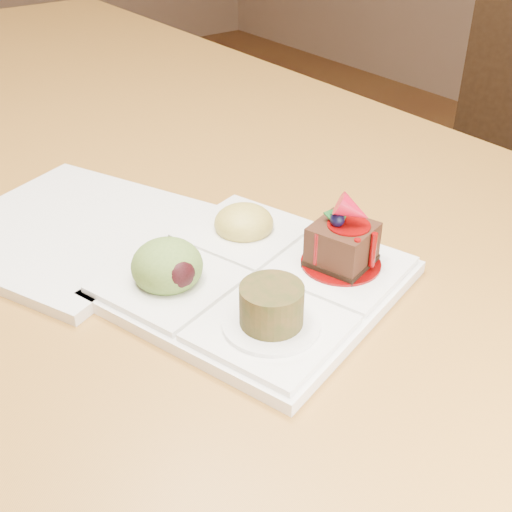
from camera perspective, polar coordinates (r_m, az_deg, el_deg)
ground at (r=1.44m, az=-13.53°, el=-18.53°), size 6.00×6.00×0.00m
dining_table at (r=1.02m, az=-18.38°, el=6.71°), size 1.00×1.80×0.75m
sampler_plate at (r=0.59m, az=-0.34°, el=-1.30°), size 0.29×0.29×0.09m
second_plate at (r=0.71m, az=-16.25°, el=2.25°), size 0.30×0.30×0.01m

